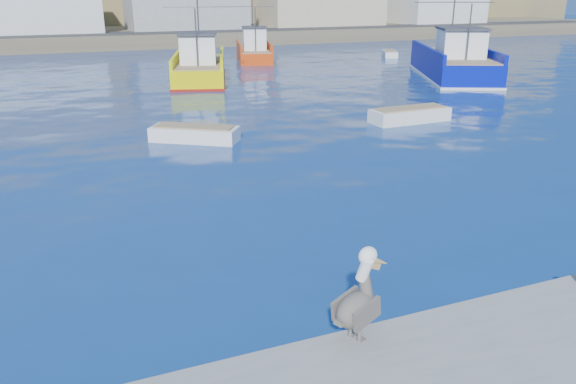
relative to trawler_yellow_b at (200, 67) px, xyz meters
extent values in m
plane|color=#071253|center=(-3.12, -31.64, -1.01)|extent=(260.00, 260.00, 0.00)
cube|color=brown|center=(-3.12, 40.36, -0.21)|extent=(160.00, 30.00, 1.60)
cube|color=#2D2D2D|center=(-3.12, 29.36, 0.64)|extent=(150.00, 5.00, 0.10)
cube|color=silver|center=(-13.12, 35.36, 3.34)|extent=(18.00, 11.00, 5.50)
cube|color=gray|center=(6.88, 35.36, 3.84)|extent=(15.00, 10.00, 6.50)
cube|color=silver|center=(46.88, 35.36, 3.59)|extent=(13.00, 10.00, 6.00)
cube|color=#DED300|center=(0.08, 0.26, -0.33)|extent=(6.39, 11.08, 1.36)
cube|color=#DED300|center=(1.71, -0.21, 0.70)|extent=(3.06, 9.94, 0.70)
cube|color=#DED300|center=(-1.56, 0.74, 0.70)|extent=(3.06, 9.94, 0.70)
cube|color=maroon|center=(0.08, 0.26, -0.96)|extent=(6.51, 11.30, 0.25)
cube|color=#8C7251|center=(0.08, 0.26, 0.40)|extent=(5.99, 10.60, 0.10)
cube|color=white|center=(-0.36, -1.25, 1.45)|extent=(3.16, 3.22, 2.00)
cube|color=#333338|center=(-0.36, -1.25, 2.55)|extent=(3.42, 3.57, 0.15)
cylinder|color=#4C4C4C|center=(0.37, 1.27, 2.85)|extent=(0.15, 0.15, 5.00)
cylinder|color=#4C4C4C|center=(-0.80, -2.76, 2.35)|extent=(0.12, 0.12, 4.00)
cylinder|color=#4C4C4C|center=(0.37, 1.27, 4.35)|extent=(4.90, 1.48, 0.08)
cube|color=#020F90|center=(19.09, -5.63, -0.18)|extent=(9.30, 13.40, 1.65)
cube|color=#020F90|center=(20.99, -6.49, 0.99)|extent=(5.39, 11.44, 0.70)
cube|color=#020F90|center=(17.19, -4.77, 0.99)|extent=(5.39, 11.44, 0.70)
cube|color=silver|center=(19.09, -5.63, -0.96)|extent=(9.49, 13.67, 0.25)
cube|color=#8C7251|center=(19.09, -5.63, 0.69)|extent=(8.77, 12.79, 0.10)
cube|color=white|center=(18.30, -7.36, 1.74)|extent=(4.15, 4.18, 2.00)
cube|color=#333338|center=(18.30, -7.36, 2.84)|extent=(4.51, 4.62, 0.15)
cylinder|color=#4C4C4C|center=(19.62, -4.47, 3.14)|extent=(0.16, 0.16, 5.00)
cylinder|color=#4C4C4C|center=(17.52, -9.10, 2.64)|extent=(0.13, 0.13, 4.00)
cylinder|color=#4C4C4C|center=(19.62, -4.47, 4.64)|extent=(5.70, 2.65, 0.08)
cube|color=red|center=(8.03, 10.75, -0.49)|extent=(4.95, 8.54, 1.04)
cube|color=red|center=(9.40, 10.40, 0.39)|extent=(2.17, 7.67, 0.70)
cube|color=red|center=(6.66, 11.11, 0.39)|extent=(2.17, 7.67, 0.70)
cube|color=#8C7251|center=(8.03, 10.75, 0.09)|extent=(4.63, 8.17, 0.10)
cube|color=white|center=(7.73, 9.59, 1.14)|extent=(2.55, 2.48, 2.00)
cube|color=#333338|center=(7.73, 9.59, 2.24)|extent=(2.76, 2.75, 0.15)
cylinder|color=#4C4C4C|center=(8.23, 11.53, 2.54)|extent=(0.15, 0.15, 5.00)
cylinder|color=#4C4C4C|center=(7.42, 8.42, 2.04)|extent=(0.12, 0.12, 4.00)
cylinder|color=#4C4C4C|center=(8.23, 11.53, 4.04)|extent=(4.10, 1.14, 0.08)
cube|color=silver|center=(-4.64, -17.78, -0.76)|extent=(4.09, 3.37, 0.80)
cube|color=#8C7251|center=(-4.64, -17.78, -0.33)|extent=(3.59, 2.90, 0.08)
cube|color=silver|center=(22.33, 8.82, -0.78)|extent=(2.69, 3.83, 0.73)
cube|color=#8C7251|center=(22.33, 8.82, -0.39)|extent=(2.29, 3.39, 0.07)
cube|color=silver|center=(6.78, -18.10, -0.74)|extent=(4.33, 1.65, 0.86)
cube|color=#8C7251|center=(6.78, -18.10, -0.28)|extent=(3.89, 1.31, 0.09)
cylinder|color=#595451|center=(-5.67, -35.05, -0.34)|extent=(0.10, 0.10, 0.33)
cube|color=#595451|center=(-5.61, -35.03, -0.50)|extent=(0.20, 0.19, 0.02)
cylinder|color=#595451|center=(-5.75, -34.86, -0.34)|extent=(0.10, 0.10, 0.33)
cube|color=#595451|center=(-5.69, -34.83, -0.50)|extent=(0.20, 0.19, 0.02)
ellipsoid|color=#38332D|center=(-5.68, -34.94, 0.09)|extent=(1.11, 0.90, 0.66)
cube|color=#38332D|center=(-5.61, -35.19, 0.12)|extent=(0.72, 0.35, 0.48)
cube|color=#38332D|center=(-5.81, -34.72, 0.12)|extent=(0.72, 0.35, 0.48)
cube|color=#38332D|center=(-6.07, -35.10, 0.02)|extent=(0.30, 0.26, 0.14)
cylinder|color=#38332D|center=(-5.47, -34.86, 0.46)|extent=(0.34, 0.40, 0.52)
cylinder|color=white|center=(-5.53, -34.88, 0.85)|extent=(0.32, 0.40, 0.50)
ellipsoid|color=white|center=(-5.46, -34.85, 1.09)|extent=(0.48, 0.43, 0.33)
cone|color=gold|center=(-5.18, -34.74, 0.88)|extent=(0.68, 0.40, 0.46)
cube|color=tan|center=(-5.29, -34.78, 0.83)|extent=(0.40, 0.21, 0.29)
camera|label=1|loc=(-10.18, -42.63, 5.54)|focal=35.00mm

